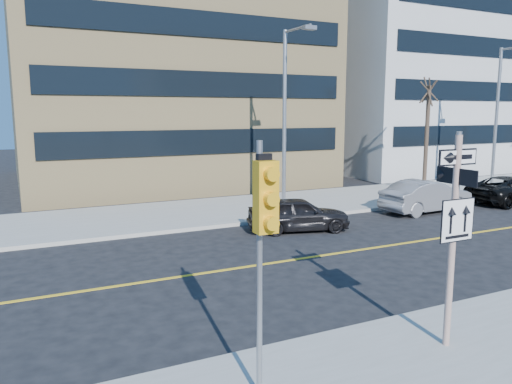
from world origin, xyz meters
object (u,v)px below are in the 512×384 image
parked_car_a (298,214)px  street_tree_west (429,94)px  streetlight_a (287,108)px  parked_car_c (512,190)px  streetlight_b (501,109)px  sign_pole (454,228)px  traffic_signal (264,218)px  parked_car_b (426,196)px

parked_car_a → street_tree_west: bearing=-53.7°
streetlight_a → street_tree_west: size_ratio=1.26×
parked_car_c → streetlight_a: (-11.31, 3.10, 4.07)m
parked_car_c → streetlight_b: 5.78m
streetlight_b → street_tree_west: size_ratio=1.26×
parked_car_a → street_tree_west: (10.45, 4.05, 4.86)m
parked_car_a → streetlight_b: (15.45, 3.50, 4.09)m
sign_pole → streetlight_b: size_ratio=0.51×
traffic_signal → street_tree_west: size_ratio=0.63×
parked_car_b → parked_car_c: parked_car_b is taller
traffic_signal → streetlight_a: bearing=59.2°
parked_car_a → parked_car_c: (12.75, 0.40, 0.02)m
street_tree_west → parked_car_c: bearing=-57.7°
parked_car_a → streetlight_b: 16.36m
parked_car_c → street_tree_west: bearing=30.3°
traffic_signal → parked_car_a: 12.12m
traffic_signal → parked_car_a: traffic_signal is taller
traffic_signal → streetlight_a: 15.72m
parked_car_b → street_tree_west: (3.30, 3.48, 4.78)m
sign_pole → street_tree_west: (13.00, 13.81, 3.09)m
parked_car_c → streetlight_b: streetlight_b is taller
parked_car_a → streetlight_b: bearing=-62.1°
streetlight_a → sign_pole: bearing=-106.8°
street_tree_west → parked_car_b: bearing=-133.5°
sign_pole → parked_car_b: bearing=46.8°
sign_pole → parked_car_b: 14.27m
parked_car_b → streetlight_a: streetlight_a is taller
parked_car_c → street_tree_west: (-2.31, 3.64, 4.84)m
streetlight_a → traffic_signal: bearing=-120.8°
parked_car_c → street_tree_west: size_ratio=0.78×
parked_car_c → streetlight_b: bearing=-43.0°
parked_car_c → sign_pole: bearing=121.6°
sign_pole → streetlight_a: 14.05m
streetlight_a → streetlight_b: size_ratio=1.00×
parked_car_b → street_tree_west: size_ratio=0.71×
traffic_signal → streetlight_b: bearing=31.4°
streetlight_b → street_tree_west: 5.09m
traffic_signal → streetlight_a: size_ratio=0.50×
sign_pole → parked_car_c: 18.46m
parked_car_a → parked_car_c: size_ratio=0.80×
parked_car_b → traffic_signal: bearing=124.4°
parked_car_a → parked_car_c: 12.76m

